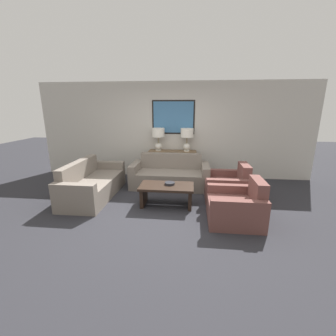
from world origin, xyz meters
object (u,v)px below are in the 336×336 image
couch_by_side (92,184)px  table_lamp_left (158,135)px  coffee_table (167,191)px  console_table (172,165)px  armchair_near_camera (237,207)px  decorative_bowl (170,183)px  armchair_near_back_wall (228,187)px  table_lamp_right (187,136)px  couch_by_back_wall (170,176)px

couch_by_side → table_lamp_left: bearing=49.4°
table_lamp_left → coffee_table: table_lamp_left is taller
console_table → armchair_near_camera: console_table is taller
decorative_bowl → armchair_near_back_wall: 1.35m
console_table → decorative_bowl: console_table is taller
table_lamp_right → couch_by_side: table_lamp_right is taller
console_table → armchair_near_back_wall: 1.87m
console_table → couch_by_back_wall: bearing=-90.0°
coffee_table → decorative_bowl: decorative_bowl is taller
armchair_near_back_wall → armchair_near_camera: 1.06m
console_table → decorative_bowl: 1.78m
couch_by_back_wall → couch_by_side: (-1.69, -0.84, 0.00)m
table_lamp_left → couch_by_side: table_lamp_left is taller
couch_by_back_wall → decorative_bowl: couch_by_back_wall is taller
table_lamp_left → couch_by_side: (-1.29, -1.51, -0.94)m
table_lamp_right → console_table: bearing=180.0°
couch_by_side → table_lamp_right: bearing=36.0°
console_table → armchair_near_back_wall: size_ratio=1.43×
table_lamp_left → couch_by_back_wall: 1.22m
couch_by_side → armchair_near_back_wall: (3.04, 0.22, -0.01)m
decorative_bowl → couch_by_side: bearing=171.7°
armchair_near_camera → couch_by_side: bearing=164.4°
console_table → coffee_table: (0.05, -1.83, -0.08)m
table_lamp_right → armchair_near_camera: 2.72m
table_lamp_left → decorative_bowl: (0.50, -1.77, -0.76)m
armchair_near_camera → table_lamp_right: bearing=112.1°
table_lamp_right → couch_by_side: size_ratio=0.32×
table_lamp_left → couch_by_back_wall: table_lamp_left is taller
couch_by_side → coffee_table: bearing=-10.4°
console_table → armchair_near_back_wall: bearing=-43.8°
coffee_table → couch_by_side: bearing=169.6°
armchair_near_camera → table_lamp_left: bearing=126.5°
couch_by_side → coffee_table: size_ratio=1.78×
couch_by_side → armchair_near_camera: 3.15m
table_lamp_right → couch_by_back_wall: bearing=-120.4°
console_table → table_lamp_right: size_ratio=2.12×
table_lamp_left → couch_by_side: 2.20m
armchair_near_back_wall → decorative_bowl: bearing=-159.0°
table_lamp_right → couch_by_side: bearing=-144.0°
couch_by_side → decorative_bowl: couch_by_side is taller
couch_by_side → console_table: bearing=41.8°
couch_by_side → coffee_table: couch_by_side is taller
console_table → couch_by_side: (-1.69, -1.51, -0.12)m
armchair_near_camera → coffee_table: bearing=157.8°
console_table → table_lamp_left: 0.91m
table_lamp_right → decorative_bowl: 1.95m
table_lamp_right → couch_by_side: 2.74m
couch_by_back_wall → couch_by_side: bearing=-153.6°
armchair_near_back_wall → armchair_near_camera: (0.00, -1.06, 0.00)m
table_lamp_right → armchair_near_camera: (0.96, -2.36, -0.95)m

